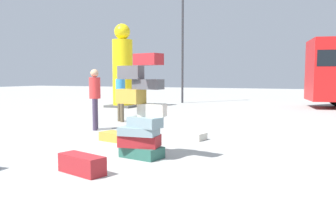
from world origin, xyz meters
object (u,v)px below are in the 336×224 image
(suitcase_tan_behind_tower, at_px, (116,137))
(suitcase_tower, at_px, (141,118))
(yellow_dummy_statue, at_px, (123,70))
(person_tourist_with_camera, at_px, (120,92))
(lamp_post, at_px, (183,22))
(suitcase_cream_foreground_far, at_px, (190,136))
(suitcase_maroon_white_trunk, at_px, (82,164))
(person_bearded_onlooker, at_px, (95,94))

(suitcase_tan_behind_tower, bearing_deg, suitcase_tower, -30.96)
(yellow_dummy_statue, bearing_deg, person_tourist_with_camera, -59.56)
(suitcase_tan_behind_tower, xyz_separation_m, yellow_dummy_statue, (-4.60, 7.93, 1.64))
(yellow_dummy_statue, distance_m, lamp_post, 4.78)
(suitcase_cream_foreground_far, bearing_deg, yellow_dummy_statue, 142.63)
(suitcase_tower, bearing_deg, yellow_dummy_statue, 122.87)
(suitcase_tan_behind_tower, bearing_deg, suitcase_maroon_white_trunk, -55.75)
(suitcase_tower, bearing_deg, lamp_post, 108.67)
(suitcase_cream_foreground_far, relative_size, person_tourist_with_camera, 0.46)
(suitcase_tower, height_order, yellow_dummy_statue, yellow_dummy_statue)
(person_bearded_onlooker, bearing_deg, suitcase_tan_behind_tower, 20.89)
(suitcase_tower, bearing_deg, suitcase_tan_behind_tower, 136.59)
(suitcase_tower, relative_size, yellow_dummy_statue, 0.46)
(suitcase_tan_behind_tower, xyz_separation_m, lamp_post, (-3.00, 11.57, 4.30))
(suitcase_cream_foreground_far, distance_m, person_bearded_onlooker, 3.02)
(suitcase_tan_behind_tower, height_order, suitcase_maroon_white_trunk, suitcase_maroon_white_trunk)
(person_bearded_onlooker, xyz_separation_m, lamp_post, (-1.58, 10.34, 3.41))
(suitcase_maroon_white_trunk, xyz_separation_m, person_tourist_with_camera, (-2.75, 5.58, 0.81))
(yellow_dummy_statue, relative_size, lamp_post, 0.57)
(suitcase_cream_foreground_far, bearing_deg, person_bearded_onlooker, -174.63)
(suitcase_tower, height_order, suitcase_tan_behind_tower, suitcase_tower)
(suitcase_cream_foreground_far, xyz_separation_m, person_bearded_onlooker, (-2.86, 0.33, 0.91))
(suitcase_tan_behind_tower, bearing_deg, yellow_dummy_statue, 132.58)
(person_tourist_with_camera, distance_m, lamp_post, 9.28)
(person_tourist_with_camera, bearing_deg, person_bearded_onlooker, -45.01)
(person_bearded_onlooker, distance_m, person_tourist_with_camera, 1.85)
(person_tourist_with_camera, xyz_separation_m, lamp_post, (-1.27, 8.53, 3.44))
(suitcase_cream_foreground_far, xyz_separation_m, person_tourist_with_camera, (-3.18, 2.15, 0.87))
(suitcase_tan_behind_tower, xyz_separation_m, suitcase_cream_foreground_far, (1.44, 0.90, -0.02))
(suitcase_tower, distance_m, suitcase_tan_behind_tower, 1.94)
(suitcase_cream_foreground_far, bearing_deg, suitcase_tan_behind_tower, -136.19)
(person_tourist_with_camera, bearing_deg, suitcase_tower, -19.31)
(person_bearded_onlooker, distance_m, lamp_post, 11.01)
(suitcase_tan_behind_tower, bearing_deg, suitcase_cream_foreground_far, 44.32)
(person_tourist_with_camera, relative_size, lamp_post, 0.23)
(suitcase_cream_foreground_far, distance_m, lamp_post, 12.34)
(suitcase_cream_foreground_far, bearing_deg, lamp_post, 124.54)
(person_tourist_with_camera, xyz_separation_m, yellow_dummy_statue, (-2.87, 4.89, 0.79))
(suitcase_cream_foreground_far, height_order, yellow_dummy_statue, yellow_dummy_statue)
(suitcase_tan_behind_tower, distance_m, suitcase_maroon_white_trunk, 2.73)
(person_tourist_with_camera, height_order, lamp_post, lamp_post)
(suitcase_maroon_white_trunk, relative_size, person_tourist_with_camera, 0.49)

